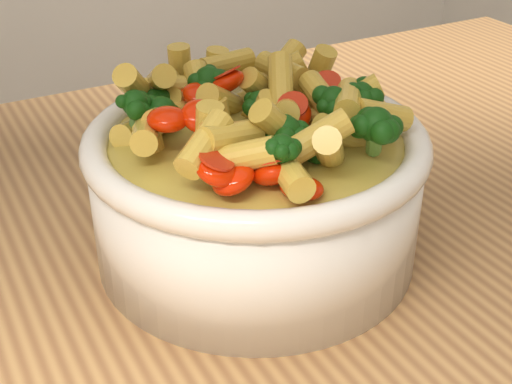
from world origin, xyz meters
name	(u,v)px	position (x,y,z in m)	size (l,w,h in m)	color
table	(261,374)	(0.00, 0.00, 0.80)	(1.20, 0.80, 0.90)	tan
serving_bowl	(256,190)	(0.01, 0.02, 0.95)	(0.24, 0.24, 0.10)	white
pasta_salad	(256,108)	(0.01, 0.02, 1.02)	(0.19, 0.19, 0.04)	#EAC14A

